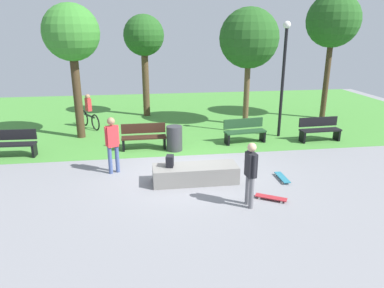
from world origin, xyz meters
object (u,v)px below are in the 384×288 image
object	(u,v)px
skater_watching	(112,141)
skateboard_by_ledge	(271,198)
park_bench_near_lamppost	(144,136)
park_bench_far_left	(320,129)
tree_young_birch	(333,21)
park_bench_center_lawn	(245,130)
tree_tall_oak	(71,35)
skateboard_spare	(282,177)
concrete_ledge	(195,174)
tree_broad_elm	(249,39)
backpack_on_ledge	(170,161)
park_bench_far_right	(12,143)
skater_performing_trick	(251,170)
cyclist_on_bicycle	(89,113)
tree_leaning_ash	(144,38)
lamp_post	(284,69)
trash_bin	(174,138)

from	to	relation	value
skater_watching	skateboard_by_ledge	size ratio (longest dim) A/B	2.20
skateboard_by_ledge	park_bench_near_lamppost	bearing A→B (deg)	124.30
park_bench_far_left	tree_young_birch	xyz separation A→B (m)	(1.98, 3.49, 4.03)
park_bench_center_lawn	tree_tall_oak	world-z (taller)	tree_tall_oak
skateboard_spare	park_bench_near_lamppost	bearing A→B (deg)	139.01
concrete_ledge	tree_broad_elm	size ratio (longest dim) A/B	0.47
tree_tall_oak	park_bench_center_lawn	bearing A→B (deg)	-14.46
backpack_on_ledge	skater_watching	bearing A→B (deg)	71.01
skater_watching	tree_tall_oak	distance (m)	5.22
park_bench_far_right	tree_tall_oak	world-z (taller)	tree_tall_oak
park_bench_center_lawn	tree_tall_oak	bearing A→B (deg)	165.54
skater_performing_trick	tree_broad_elm	distance (m)	8.45
backpack_on_ledge	park_bench_far_left	world-z (taller)	park_bench_far_left
park_bench_far_left	tree_broad_elm	xyz separation A→B (m)	(-2.14, 2.83, 3.30)
park_bench_far_left	cyclist_on_bicycle	xyz separation A→B (m)	(-9.12, 3.34, 0.15)
park_bench_near_lamppost	tree_tall_oak	world-z (taller)	tree_tall_oak
skater_watching	tree_leaning_ash	world-z (taller)	tree_leaning_ash
concrete_ledge	skateboard_spare	size ratio (longest dim) A/B	3.00
skater_watching	park_bench_center_lawn	size ratio (longest dim) A/B	1.05
backpack_on_ledge	tree_leaning_ash	size ratio (longest dim) A/B	0.07
tree_young_birch	tree_tall_oak	size ratio (longest dim) A/B	1.13
backpack_on_ledge	park_bench_near_lamppost	xyz separation A→B (m)	(-0.68, 3.16, -0.17)
tree_broad_elm	lamp_post	world-z (taller)	tree_broad_elm
skater_performing_trick	park_bench_center_lawn	size ratio (longest dim) A/B	0.99
concrete_ledge	park_bench_far_left	xyz separation A→B (m)	(5.38, 3.21, 0.23)
park_bench_far_left	tree_tall_oak	world-z (taller)	tree_tall_oak
skater_performing_trick	park_bench_center_lawn	xyz separation A→B (m)	(1.35, 5.04, -0.47)
park_bench_far_right	park_bench_center_lawn	bearing A→B (deg)	2.70
skateboard_by_ledge	lamp_post	xyz separation A→B (m)	(2.33, 5.44, 2.63)
skateboard_by_ledge	cyclist_on_bicycle	xyz separation A→B (m)	(-5.48, 7.94, 0.57)
skateboard_by_ledge	tree_leaning_ash	world-z (taller)	tree_leaning_ash
skateboard_spare	skater_watching	bearing A→B (deg)	165.82
park_bench_near_lamppost	backpack_on_ledge	bearing A→B (deg)	-77.80
skater_watching	lamp_post	distance (m)	7.28
park_bench_near_lamppost	cyclist_on_bicycle	bearing A→B (deg)	125.10
skateboard_spare	tree_broad_elm	size ratio (longest dim) A/B	0.16
park_bench_far_left	tree_leaning_ash	distance (m)	9.06
tree_broad_elm	tree_tall_oak	xyz separation A→B (m)	(-7.14, -0.99, 0.19)
tree_leaning_ash	trash_bin	bearing A→B (deg)	-81.31
park_bench_far_left	cyclist_on_bicycle	world-z (taller)	cyclist_on_bicycle
cyclist_on_bicycle	skater_performing_trick	bearing A→B (deg)	-59.43
skateboard_spare	cyclist_on_bicycle	size ratio (longest dim) A/B	0.51
skateboard_by_ledge	tree_broad_elm	world-z (taller)	tree_broad_elm
concrete_ledge	park_bench_far_left	distance (m)	6.27
park_bench_far_right	cyclist_on_bicycle	bearing A→B (deg)	58.89
cyclist_on_bicycle	tree_broad_elm	bearing A→B (deg)	-4.18
skateboard_spare	backpack_on_ledge	bearing A→B (deg)	175.58
lamp_post	trash_bin	world-z (taller)	lamp_post
skater_performing_trick	park_bench_far_left	xyz separation A→B (m)	(4.30, 4.83, -0.47)
tree_leaning_ash	lamp_post	world-z (taller)	tree_leaning_ash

